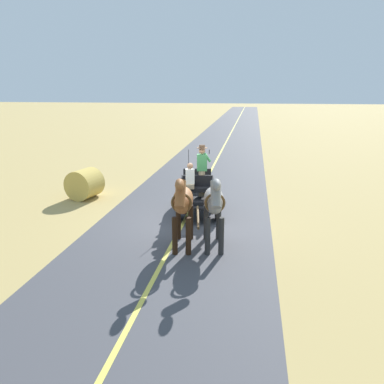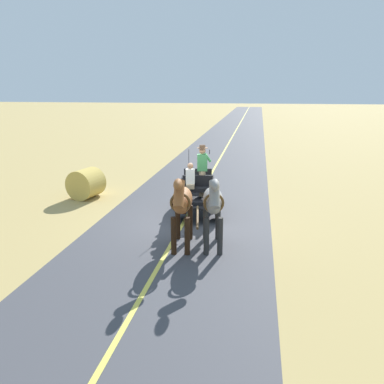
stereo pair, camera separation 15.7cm
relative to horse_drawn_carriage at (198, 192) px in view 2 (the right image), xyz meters
name	(u,v)px [view 2 (the right image)]	position (x,y,z in m)	size (l,w,h in m)	color
ground_plane	(185,220)	(0.32, 0.78, -0.82)	(200.00, 200.00, 0.00)	tan
road_surface	(185,220)	(0.32, 0.78, -0.81)	(5.72, 160.00, 0.01)	#424247
road_centre_stripe	(185,220)	(0.32, 0.78, -0.81)	(0.12, 160.00, 0.00)	#DBCC4C
horse_drawn_carriage	(198,192)	(0.00, 0.00, 0.00)	(1.76, 4.51, 2.50)	black
horse_near_side	(213,203)	(-0.88, 2.93, 0.51)	(0.80, 2.15, 2.21)	gray
horse_off_side	(182,203)	(-0.04, 3.06, 0.51)	(0.72, 2.14, 2.21)	brown
hay_bale	(86,184)	(4.78, -1.23, -0.22)	(1.20, 1.20, 1.10)	gold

